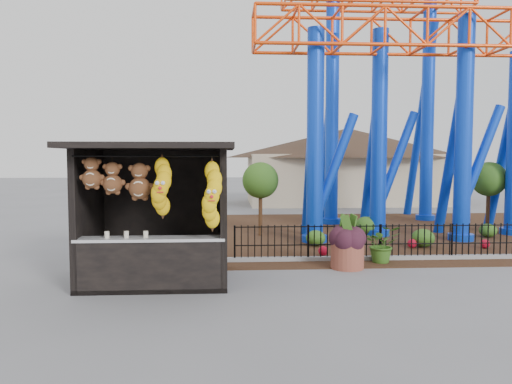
{
  "coord_description": "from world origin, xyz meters",
  "views": [
    {
      "loc": [
        -1.4,
        -10.29,
        2.83
      ],
      "look_at": [
        -0.71,
        1.5,
        2.0
      ],
      "focal_mm": 35.0,
      "sensor_mm": 36.0,
      "label": 1
    }
  ],
  "objects": [
    {
      "name": "curb",
      "position": [
        4.0,
        3.0,
        0.06
      ],
      "size": [
        18.0,
        0.18,
        0.12
      ],
      "primitive_type": "cube",
      "color": "gray",
      "rests_on": "ground"
    },
    {
      "name": "picket_fence",
      "position": [
        4.9,
        3.0,
        0.5
      ],
      "size": [
        12.2,
        0.06,
        1.0
      ],
      "primitive_type": null,
      "color": "black",
      "rests_on": "ground"
    },
    {
      "name": "terracotta_planter",
      "position": [
        1.65,
        2.07,
        0.33
      ],
      "size": [
        1.03,
        1.03,
        0.65
      ],
      "primitive_type": "cylinder",
      "rotation": [
        0.0,
        0.0,
        0.27
      ],
      "color": "brown",
      "rests_on": "ground"
    },
    {
      "name": "pavilion",
      "position": [
        6.0,
        20.0,
        3.07
      ],
      "size": [
        15.0,
        15.0,
        4.8
      ],
      "color": "#BFAD8C",
      "rests_on": "ground"
    },
    {
      "name": "roller_coaster",
      "position": [
        5.12,
        8.23,
        6.44
      ],
      "size": [
        11.0,
        6.37,
        10.82
      ],
      "color": "#0C39CD",
      "rests_on": "ground"
    },
    {
      "name": "ground",
      "position": [
        0.0,
        0.0,
        0.0
      ],
      "size": [
        120.0,
        120.0,
        0.0
      ],
      "primitive_type": "plane",
      "color": "slate",
      "rests_on": "ground"
    },
    {
      "name": "potted_plant",
      "position": [
        2.75,
        2.7,
        0.51
      ],
      "size": [
        0.96,
        0.84,
        1.02
      ],
      "primitive_type": "imported",
      "rotation": [
        0.0,
        0.0,
        -0.06
      ],
      "color": "#205619",
      "rests_on": "ground"
    },
    {
      "name": "mulch_bed",
      "position": [
        4.0,
        8.0,
        0.01
      ],
      "size": [
        18.0,
        12.0,
        0.02
      ],
      "primitive_type": "cube",
      "color": "#331E11",
      "rests_on": "ground"
    },
    {
      "name": "planter_foliage",
      "position": [
        1.65,
        2.07,
        0.97
      ],
      "size": [
        0.7,
        0.7,
        0.64
      ],
      "primitive_type": "ellipsoid",
      "color": "black",
      "rests_on": "terracotta_planter"
    },
    {
      "name": "landscaping",
      "position": [
        4.91,
        5.98,
        0.29
      ],
      "size": [
        8.66,
        4.26,
        0.67
      ],
      "color": "#2D5519",
      "rests_on": "mulch_bed"
    },
    {
      "name": "prize_booth",
      "position": [
        -2.99,
        0.92,
        1.52
      ],
      "size": [
        3.5,
        3.4,
        3.12
      ],
      "color": "black",
      "rests_on": "ground"
    }
  ]
}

